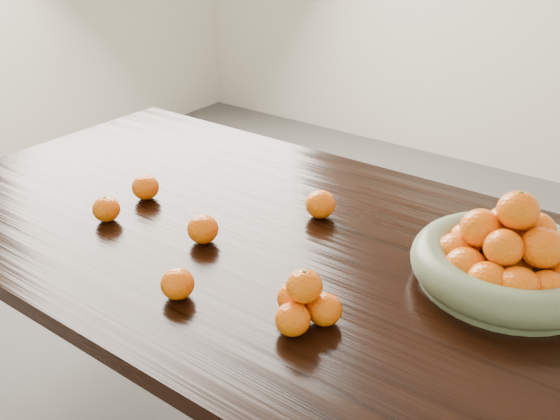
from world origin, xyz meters
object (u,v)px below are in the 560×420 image
Objects in this scene: fruit_bowl at (509,260)px; loose_orange_0 at (106,209)px; dining_table at (294,275)px; orange_pyramid at (304,303)px.

loose_orange_0 is (-0.86, -0.30, -0.02)m from fruit_bowl.
orange_pyramid is (0.19, -0.23, 0.13)m from dining_table.
orange_pyramid is at bearing -4.45° from loose_orange_0.
orange_pyramid is 0.61m from loose_orange_0.
orange_pyramid reaches higher than dining_table.
dining_table is at bearing -165.23° from fruit_bowl.
dining_table is at bearing 128.60° from orange_pyramid.
dining_table is 5.22× the size of fruit_bowl.
orange_pyramid is at bearing -125.95° from fruit_bowl.
fruit_bowl reaches higher than orange_pyramid.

